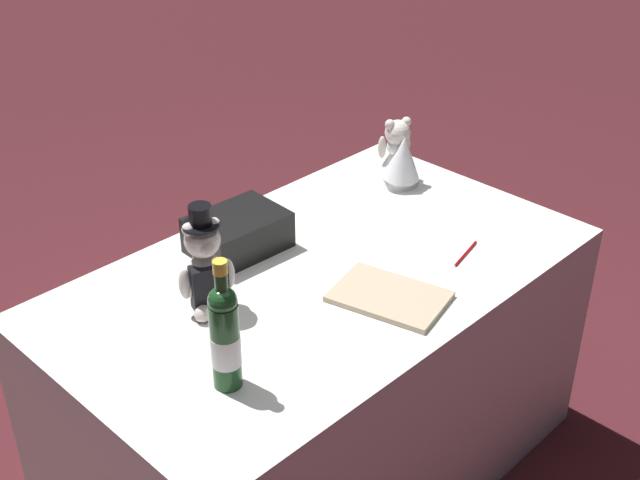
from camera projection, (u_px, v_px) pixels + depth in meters
name	position (u px, v px, depth m)	size (l,w,h in m)	color
ground_plane	(320.00, 466.00, 2.74)	(12.00, 12.00, 0.00)	#47191E
reception_table	(320.00, 376.00, 2.55)	(1.52, 0.89, 0.75)	white
teddy_bear_groom	(206.00, 269.00, 2.14)	(0.14, 0.14, 0.30)	beige
teddy_bear_bride	(398.00, 157.00, 2.77)	(0.18, 0.21, 0.22)	white
champagne_bottle	(225.00, 335.00, 1.88)	(0.07, 0.07, 0.33)	#1B4822
signing_pen	(465.00, 254.00, 2.42)	(0.15, 0.04, 0.01)	maroon
gift_case_black	(238.00, 232.00, 2.43)	(0.27, 0.21, 0.11)	black
guestbook	(389.00, 297.00, 2.23)	(0.20, 0.29, 0.02)	tan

